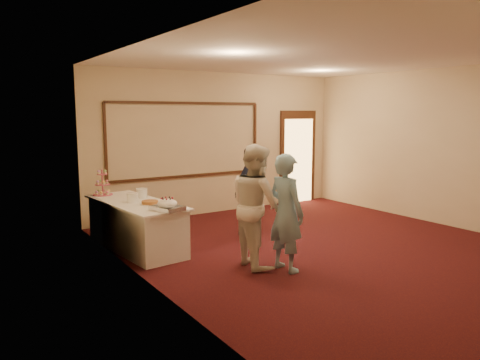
# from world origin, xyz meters

# --- Properties ---
(floor) EXTENTS (7.00, 7.00, 0.00)m
(floor) POSITION_xyz_m (0.00, 0.00, 0.00)
(floor) COLOR black
(floor) RESTS_ON ground
(room_walls) EXTENTS (6.04, 7.04, 3.02)m
(room_walls) POSITION_xyz_m (0.00, 0.00, 2.03)
(room_walls) COLOR beige
(room_walls) RESTS_ON floor
(wall_molding) EXTENTS (3.45, 0.04, 1.55)m
(wall_molding) POSITION_xyz_m (-0.80, 3.47, 1.60)
(wall_molding) COLOR #301E0E
(wall_molding) RESTS_ON room_walls
(doorway) EXTENTS (1.05, 0.07, 2.20)m
(doorway) POSITION_xyz_m (2.15, 3.45, 1.08)
(doorway) COLOR #301E0E
(doorway) RESTS_ON floor
(buffet_table) EXTENTS (1.04, 2.20, 0.77)m
(buffet_table) POSITION_xyz_m (-2.59, 1.75, 0.39)
(buffet_table) COLOR white
(buffet_table) RESTS_ON floor
(pavlova_tray) EXTENTS (0.45, 0.51, 0.18)m
(pavlova_tray) POSITION_xyz_m (-2.44, 0.86, 0.85)
(pavlova_tray) COLOR silver
(pavlova_tray) RESTS_ON buffet_table
(cupcake_stand) EXTENTS (0.33, 0.33, 0.48)m
(cupcake_stand) POSITION_xyz_m (-2.84, 2.62, 0.94)
(cupcake_stand) COLOR #CF5175
(cupcake_stand) RESTS_ON buffet_table
(plate_stack_a) EXTENTS (0.18, 0.18, 0.15)m
(plate_stack_a) POSITION_xyz_m (-2.65, 1.70, 0.85)
(plate_stack_a) COLOR white
(plate_stack_a) RESTS_ON buffet_table
(plate_stack_b) EXTENTS (0.19, 0.19, 0.15)m
(plate_stack_b) POSITION_xyz_m (-2.38, 2.01, 0.85)
(plate_stack_b) COLOR white
(plate_stack_b) RESTS_ON buffet_table
(tart) EXTENTS (0.29, 0.29, 0.06)m
(tart) POSITION_xyz_m (-2.49, 1.40, 0.80)
(tart) COLOR white
(tart) RESTS_ON buffet_table
(man) EXTENTS (0.45, 0.63, 1.62)m
(man) POSITION_xyz_m (-1.23, -0.33, 0.81)
(man) COLOR #86B4CD
(man) RESTS_ON floor
(woman) EXTENTS (0.77, 0.93, 1.73)m
(woman) POSITION_xyz_m (-1.44, 0.07, 0.87)
(woman) COLOR white
(woman) RESTS_ON floor
(guest) EXTENTS (1.01, 0.69, 1.59)m
(guest) POSITION_xyz_m (-0.55, 1.46, 0.79)
(guest) COLOR black
(guest) RESTS_ON floor
(camera_flash) EXTENTS (0.08, 0.05, 0.05)m
(camera_flash) POSITION_xyz_m (-0.48, 1.34, 1.19)
(camera_flash) COLOR white
(camera_flash) RESTS_ON guest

